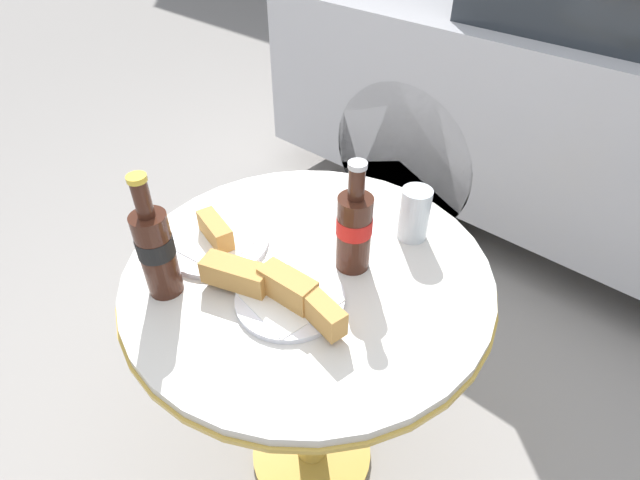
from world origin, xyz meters
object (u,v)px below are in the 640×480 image
lunch_plate_near (216,239)px  lunch_plate_far (281,292)px  bistro_table (309,322)px  cola_bottle_left (354,228)px  cola_bottle_right (156,249)px  drinking_glass (414,216)px

lunch_plate_near → lunch_plate_far: bearing=-7.0°
bistro_table → cola_bottle_left: bearing=47.2°
cola_bottle_right → drinking_glass: 0.53m
drinking_glass → lunch_plate_near: size_ratio=0.54×
cola_bottle_right → lunch_plate_near: size_ratio=1.16×
bistro_table → drinking_glass: bearing=65.9°
bistro_table → lunch_plate_far: 0.22m
cola_bottle_right → lunch_plate_near: (-0.03, 0.15, -0.09)m
cola_bottle_right → lunch_plate_near: bearing=102.2°
cola_bottle_left → drinking_glass: (0.04, 0.16, -0.04)m
bistro_table → lunch_plate_far: size_ratio=2.47×
drinking_glass → bistro_table: bearing=-114.1°
bistro_table → cola_bottle_left: (0.06, 0.07, 0.26)m
bistro_table → lunch_plate_near: bearing=-159.1°
cola_bottle_left → lunch_plate_far: (-0.03, -0.17, -0.07)m
cola_bottle_left → cola_bottle_right: cola_bottle_right is taller
lunch_plate_near → lunch_plate_far: lunch_plate_far is taller
lunch_plate_near → lunch_plate_far: 0.23m
bistro_table → cola_bottle_right: bearing=-125.9°
bistro_table → lunch_plate_far: (0.03, -0.10, 0.19)m
cola_bottle_left → lunch_plate_near: 0.31m
bistro_table → lunch_plate_far: bearing=-74.9°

